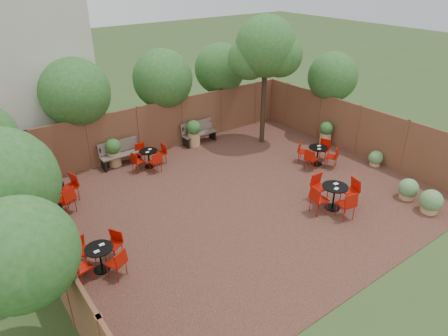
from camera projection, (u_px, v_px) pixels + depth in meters
ground at (238, 199)px, 13.31m from camera, size 80.00×80.00×0.00m
courtyard_paving at (238, 199)px, 13.31m from camera, size 12.00×10.00×0.02m
fence_back at (162, 126)px, 16.43m from camera, size 12.00×0.08×2.00m
fence_left at (42, 242)px, 9.67m from camera, size 0.08×10.00×2.00m
fence_right at (357, 130)px, 16.04m from camera, size 0.08×10.00×2.00m
neighbour_building at (8, 52)px, 14.82m from camera, size 5.00×4.00×8.00m
overhang_foliage at (132, 107)px, 13.29m from camera, size 15.38×10.45×2.50m
courtyard_tree at (266, 51)px, 15.73m from camera, size 2.61×2.51×5.20m
park_bench_left at (120, 153)px, 15.30m from camera, size 1.54×0.52×0.95m
park_bench_right at (198, 132)px, 17.19m from camera, size 1.51×0.50×0.93m
bistro_tables at (199, 188)px, 13.06m from camera, size 10.56×7.54×0.92m
planters at (177, 145)px, 15.76m from camera, size 11.26×4.03×1.11m
low_shrubs at (410, 187)px, 13.32m from camera, size 2.04×3.56×0.74m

